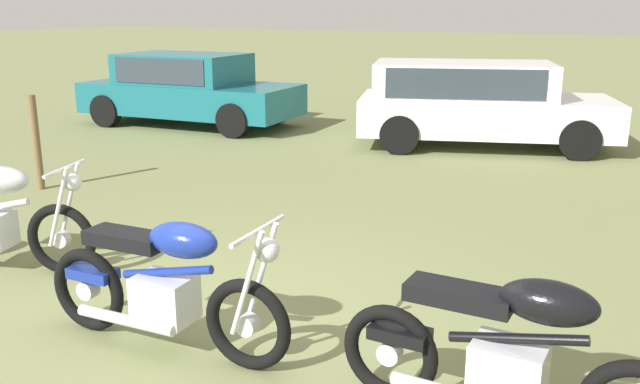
# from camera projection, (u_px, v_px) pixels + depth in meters

# --- Properties ---
(ground_plane) EXTENTS (120.00, 120.00, 0.00)m
(ground_plane) POSITION_uv_depth(u_px,v_px,m) (204.00, 328.00, 5.10)
(ground_plane) COLOR olive
(motorcycle_blue) EXTENTS (1.99, 0.64, 1.02)m
(motorcycle_blue) POSITION_uv_depth(u_px,v_px,m) (164.00, 285.00, 4.67)
(motorcycle_blue) COLOR black
(motorcycle_blue) RESTS_ON ground
(motorcycle_black) EXTENTS (1.99, 0.64, 1.02)m
(motorcycle_black) POSITION_uv_depth(u_px,v_px,m) (510.00, 354.00, 3.74)
(motorcycle_black) COLOR black
(motorcycle_black) RESTS_ON ground
(car_teal) EXTENTS (4.49, 2.18, 1.43)m
(car_teal) POSITION_uv_depth(u_px,v_px,m) (188.00, 86.00, 13.64)
(car_teal) COLOR #19606B
(car_teal) RESTS_ON ground
(car_white) EXTENTS (4.57, 3.11, 1.43)m
(car_white) POSITION_uv_depth(u_px,v_px,m) (474.00, 98.00, 11.54)
(car_white) COLOR silver
(car_white) RESTS_ON ground
(fence_post_wooden) EXTENTS (0.10, 0.10, 1.24)m
(fence_post_wooden) POSITION_uv_depth(u_px,v_px,m) (36.00, 143.00, 8.83)
(fence_post_wooden) COLOR brown
(fence_post_wooden) RESTS_ON ground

